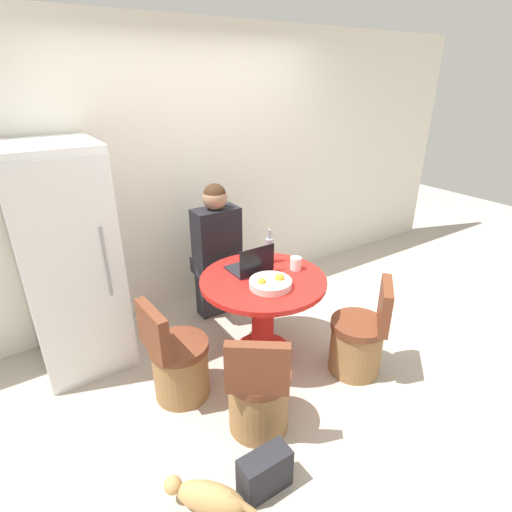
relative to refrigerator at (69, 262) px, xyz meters
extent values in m
plane|color=#B2A899|center=(1.28, -1.09, -0.88)|extent=(12.00, 12.00, 0.00)
cube|color=silver|center=(1.28, 0.40, 0.42)|extent=(7.00, 0.06, 2.60)
cube|color=white|center=(0.00, 0.01, 0.00)|extent=(0.65, 0.69, 1.75)
cube|color=silver|center=(0.00, -0.35, 0.00)|extent=(0.63, 0.01, 1.65)
cylinder|color=gray|center=(0.20, -0.36, 0.09)|extent=(0.02, 0.02, 0.53)
cylinder|color=red|center=(1.23, -0.79, -0.85)|extent=(0.47, 0.47, 0.05)
cylinder|color=red|center=(1.23, -0.79, -0.51)|extent=(0.18, 0.18, 0.63)
cylinder|color=red|center=(1.23, -0.79, -0.17)|extent=(0.98, 0.98, 0.04)
cylinder|color=olive|center=(0.79, -1.39, -0.68)|extent=(0.40, 0.40, 0.40)
cylinder|color=brown|center=(0.79, -1.39, -0.45)|extent=(0.42, 0.42, 0.06)
cube|color=brown|center=(0.69, -1.52, -0.26)|extent=(0.34, 0.28, 0.34)
cylinder|color=olive|center=(1.73, -1.35, -0.68)|extent=(0.40, 0.40, 0.40)
cylinder|color=brown|center=(1.73, -1.35, -0.45)|extent=(0.42, 0.42, 0.06)
cube|color=brown|center=(1.84, -1.47, -0.26)|extent=(0.33, 0.30, 0.34)
cylinder|color=olive|center=(0.49, -0.83, -0.68)|extent=(0.40, 0.40, 0.40)
cylinder|color=brown|center=(0.49, -0.83, -0.45)|extent=(0.42, 0.42, 0.06)
cube|color=brown|center=(0.32, -0.84, -0.26)|extent=(0.09, 0.38, 0.34)
cube|color=#2D2D38|center=(1.19, 0.02, -0.65)|extent=(0.28, 0.16, 0.45)
cube|color=#2D2D38|center=(1.19, -0.04, -0.35)|extent=(0.32, 0.36, 0.14)
cube|color=black|center=(1.19, -0.12, -0.02)|extent=(0.40, 0.22, 0.52)
sphere|color=#936B51|center=(1.19, -0.12, 0.33)|extent=(0.21, 0.21, 0.21)
sphere|color=#382314|center=(1.19, -0.12, 0.36)|extent=(0.19, 0.19, 0.19)
cube|color=#232328|center=(1.22, -0.59, -0.14)|extent=(0.31, 0.26, 0.02)
cube|color=black|center=(1.22, -0.72, -0.02)|extent=(0.31, 0.01, 0.22)
cylinder|color=beige|center=(1.20, -0.93, -0.12)|extent=(0.32, 0.32, 0.05)
sphere|color=orange|center=(1.27, -0.95, -0.09)|extent=(0.07, 0.07, 0.07)
sphere|color=orange|center=(1.13, -0.92, -0.09)|extent=(0.06, 0.06, 0.06)
cylinder|color=white|center=(1.54, -0.80, -0.10)|extent=(0.09, 0.09, 0.10)
cylinder|color=#9999A3|center=(1.44, -0.58, -0.05)|extent=(0.07, 0.07, 0.21)
cylinder|color=#9999A3|center=(1.44, -0.58, 0.10)|extent=(0.03, 0.03, 0.08)
ellipsoid|color=tan|center=(0.25, -1.72, -0.79)|extent=(0.38, 0.39, 0.18)
sphere|color=tan|center=(0.10, -1.56, -0.75)|extent=(0.10, 0.10, 0.10)
cylinder|color=tan|center=(0.37, -1.86, -0.77)|extent=(0.14, 0.15, 0.13)
cube|color=#232328|center=(0.56, -1.79, -0.75)|extent=(0.30, 0.14, 0.26)
camera|label=1|loc=(-0.32, -3.03, 1.29)|focal=28.00mm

